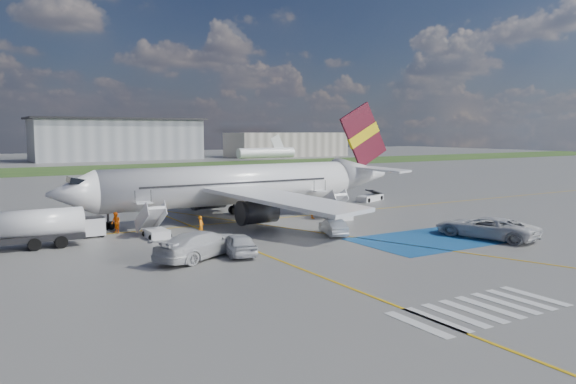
# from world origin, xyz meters

# --- Properties ---
(ground) EXTENTS (400.00, 400.00, 0.00)m
(ground) POSITION_xyz_m (0.00, 0.00, 0.00)
(ground) COLOR #60605E
(ground) RESTS_ON ground
(grass_strip) EXTENTS (400.00, 30.00, 0.01)m
(grass_strip) POSITION_xyz_m (0.00, 95.00, 0.01)
(grass_strip) COLOR #2D4C1E
(grass_strip) RESTS_ON ground
(taxiway_line_main) EXTENTS (120.00, 0.20, 0.01)m
(taxiway_line_main) POSITION_xyz_m (0.00, 12.00, 0.01)
(taxiway_line_main) COLOR gold
(taxiway_line_main) RESTS_ON ground
(taxiway_line_cross) EXTENTS (0.20, 60.00, 0.01)m
(taxiway_line_cross) POSITION_xyz_m (-5.00, -10.00, 0.01)
(taxiway_line_cross) COLOR gold
(taxiway_line_cross) RESTS_ON ground
(taxiway_line_diag) EXTENTS (20.71, 56.45, 0.01)m
(taxiway_line_diag) POSITION_xyz_m (0.00, 12.00, 0.01)
(taxiway_line_diag) COLOR gold
(taxiway_line_diag) RESTS_ON ground
(staging_box) EXTENTS (14.00, 8.00, 0.01)m
(staging_box) POSITION_xyz_m (10.00, -4.00, 0.01)
(staging_box) COLOR #174D8B
(staging_box) RESTS_ON ground
(crosswalk) EXTENTS (9.00, 4.00, 0.01)m
(crosswalk) POSITION_xyz_m (-1.80, -18.00, 0.01)
(crosswalk) COLOR silver
(crosswalk) RESTS_ON ground
(terminal_centre) EXTENTS (48.00, 18.00, 12.00)m
(terminal_centre) POSITION_xyz_m (20.00, 135.00, 6.00)
(terminal_centre) COLOR gray
(terminal_centre) RESTS_ON ground
(terminal_east) EXTENTS (40.00, 16.00, 8.00)m
(terminal_east) POSITION_xyz_m (75.00, 128.00, 4.00)
(terminal_east) COLOR gray
(terminal_east) RESTS_ON ground
(airliner) EXTENTS (36.81, 32.95, 11.92)m
(airliner) POSITION_xyz_m (1.51, 14.00, 3.39)
(airliner) COLOR white
(airliner) RESTS_ON ground
(airstairs_fwd) EXTENTS (1.90, 5.20, 3.60)m
(airstairs_fwd) POSITION_xyz_m (-9.50, 8.70, 0.62)
(airstairs_fwd) COLOR white
(airstairs_fwd) RESTS_ON ground
(airstairs_aft) EXTENTS (1.90, 5.20, 3.60)m
(airstairs_aft) POSITION_xyz_m (9.00, 8.70, 0.62)
(airstairs_aft) COLOR white
(airstairs_aft) RESTS_ON ground
(fuel_tanker) EXTENTS (8.55, 2.55, 2.90)m
(fuel_tanker) POSITION_xyz_m (-19.29, 9.05, 1.22)
(fuel_tanker) COLOR black
(fuel_tanker) RESTS_ON ground
(gpu_cart) EXTENTS (2.04, 1.33, 1.69)m
(gpu_cart) POSITION_xyz_m (-14.00, 11.29, 0.76)
(gpu_cart) COLOR white
(gpu_cart) RESTS_ON ground
(belt_loader) EXTENTS (4.92, 3.14, 1.43)m
(belt_loader) POSITION_xyz_m (21.01, 18.09, 0.36)
(belt_loader) COLOR white
(belt_loader) RESTS_ON ground
(car_silver_a) EXTENTS (2.64, 4.91, 1.59)m
(car_silver_a) POSITION_xyz_m (-6.66, -0.90, 0.79)
(car_silver_a) COLOR silver
(car_silver_a) RESTS_ON ground
(car_silver_b) EXTENTS (2.65, 4.33, 1.35)m
(car_silver_b) POSITION_xyz_m (3.55, 1.76, 0.67)
(car_silver_b) COLOR silver
(car_silver_b) RESTS_ON ground
(van_white_a) EXTENTS (4.28, 6.77, 2.35)m
(van_white_a) POSITION_xyz_m (13.41, -5.73, 1.18)
(van_white_a) COLOR silver
(van_white_a) RESTS_ON ground
(van_white_b) EXTENTS (6.73, 5.29, 2.46)m
(van_white_b) POSITION_xyz_m (-9.01, -0.18, 1.23)
(van_white_b) COLOR silver
(van_white_b) RESTS_ON ground
(crew_fwd) EXTENTS (0.73, 0.74, 1.73)m
(crew_fwd) POSITION_xyz_m (-6.15, 6.96, 0.86)
(crew_fwd) COLOR orange
(crew_fwd) RESTS_ON ground
(crew_nose) EXTENTS (0.92, 1.05, 1.82)m
(crew_nose) POSITION_xyz_m (-11.82, 12.07, 0.91)
(crew_nose) COLOR orange
(crew_nose) RESTS_ON ground
(crew_aft) EXTENTS (0.38, 0.91, 1.54)m
(crew_aft) POSITION_xyz_m (6.99, 10.04, 0.77)
(crew_aft) COLOR orange
(crew_aft) RESTS_ON ground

